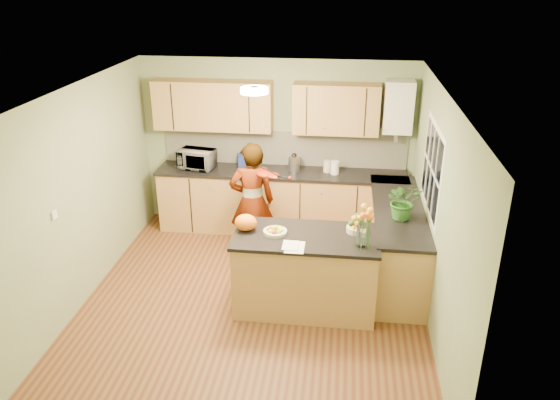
# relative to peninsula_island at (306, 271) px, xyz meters

# --- Properties ---
(floor) EXTENTS (4.50, 4.50, 0.00)m
(floor) POSITION_rel_peninsula_island_xyz_m (-0.61, 0.03, -0.47)
(floor) COLOR #572A19
(floor) RESTS_ON ground
(ceiling) EXTENTS (4.00, 4.50, 0.02)m
(ceiling) POSITION_rel_peninsula_island_xyz_m (-0.61, 0.03, 2.03)
(ceiling) COLOR white
(ceiling) RESTS_ON wall_back
(wall_back) EXTENTS (4.00, 0.02, 2.50)m
(wall_back) POSITION_rel_peninsula_island_xyz_m (-0.61, 2.28, 0.78)
(wall_back) COLOR gray
(wall_back) RESTS_ON floor
(wall_front) EXTENTS (4.00, 0.02, 2.50)m
(wall_front) POSITION_rel_peninsula_island_xyz_m (-0.61, -2.22, 0.78)
(wall_front) COLOR gray
(wall_front) RESTS_ON floor
(wall_left) EXTENTS (0.02, 4.50, 2.50)m
(wall_left) POSITION_rel_peninsula_island_xyz_m (-2.61, 0.03, 0.78)
(wall_left) COLOR gray
(wall_left) RESTS_ON floor
(wall_right) EXTENTS (0.02, 4.50, 2.50)m
(wall_right) POSITION_rel_peninsula_island_xyz_m (1.39, 0.03, 0.78)
(wall_right) COLOR gray
(wall_right) RESTS_ON floor
(back_counter) EXTENTS (3.64, 0.62, 0.94)m
(back_counter) POSITION_rel_peninsula_island_xyz_m (-0.51, 1.98, 0.01)
(back_counter) COLOR #AD7C45
(back_counter) RESTS_ON floor
(right_counter) EXTENTS (0.62, 2.24, 0.94)m
(right_counter) POSITION_rel_peninsula_island_xyz_m (1.09, 0.88, 0.01)
(right_counter) COLOR #AD7C45
(right_counter) RESTS_ON floor
(splashback) EXTENTS (3.60, 0.02, 0.52)m
(splashback) POSITION_rel_peninsula_island_xyz_m (-0.51, 2.26, 0.73)
(splashback) COLOR beige
(splashback) RESTS_ON back_counter
(upper_cabinets) EXTENTS (3.20, 0.34, 0.70)m
(upper_cabinets) POSITION_rel_peninsula_island_xyz_m (-0.79, 2.11, 1.38)
(upper_cabinets) COLOR #AD7C45
(upper_cabinets) RESTS_ON wall_back
(boiler) EXTENTS (0.40, 0.30, 0.86)m
(boiler) POSITION_rel_peninsula_island_xyz_m (1.09, 2.12, 1.43)
(boiler) COLOR white
(boiler) RESTS_ON wall_back
(window_right) EXTENTS (0.01, 1.30, 1.05)m
(window_right) POSITION_rel_peninsula_island_xyz_m (1.38, 0.63, 1.08)
(window_right) COLOR white
(window_right) RESTS_ON wall_right
(light_switch) EXTENTS (0.02, 0.09, 0.09)m
(light_switch) POSITION_rel_peninsula_island_xyz_m (-2.60, -0.57, 0.83)
(light_switch) COLOR white
(light_switch) RESTS_ON wall_left
(ceiling_lamp) EXTENTS (0.30, 0.30, 0.07)m
(ceiling_lamp) POSITION_rel_peninsula_island_xyz_m (-0.61, 0.33, 2.00)
(ceiling_lamp) COLOR #FFEABF
(ceiling_lamp) RESTS_ON ceiling
(peninsula_island) EXTENTS (1.62, 0.83, 0.93)m
(peninsula_island) POSITION_rel_peninsula_island_xyz_m (0.00, 0.00, 0.00)
(peninsula_island) COLOR #AD7C45
(peninsula_island) RESTS_ON floor
(fruit_dish) EXTENTS (0.27, 0.27, 0.09)m
(fruit_dish) POSITION_rel_peninsula_island_xyz_m (-0.35, 0.00, 0.50)
(fruit_dish) COLOR beige
(fruit_dish) RESTS_ON peninsula_island
(orange_bowl) EXTENTS (0.22, 0.22, 0.13)m
(orange_bowl) POSITION_rel_peninsula_island_xyz_m (0.55, 0.15, 0.52)
(orange_bowl) COLOR beige
(orange_bowl) RESTS_ON peninsula_island
(flower_vase) EXTENTS (0.28, 0.28, 0.51)m
(flower_vase) POSITION_rel_peninsula_island_xyz_m (0.60, -0.18, 0.80)
(flower_vase) COLOR silver
(flower_vase) RESTS_ON peninsula_island
(orange_bag) EXTENTS (0.28, 0.25, 0.19)m
(orange_bag) POSITION_rel_peninsula_island_xyz_m (-0.69, 0.05, 0.56)
(orange_bag) COLOR orange
(orange_bag) RESTS_ON peninsula_island
(papers) EXTENTS (0.20, 0.28, 0.01)m
(papers) POSITION_rel_peninsula_island_xyz_m (-0.10, -0.30, 0.47)
(papers) COLOR white
(papers) RESTS_ON peninsula_island
(violinist) EXTENTS (0.67, 0.52, 1.63)m
(violinist) POSITION_rel_peninsula_island_xyz_m (-0.80, 1.10, 0.35)
(violinist) COLOR tan
(violinist) RESTS_ON floor
(violin) EXTENTS (0.62, 0.54, 0.16)m
(violin) POSITION_rel_peninsula_island_xyz_m (-0.60, 0.88, 0.84)
(violin) COLOR #581205
(violin) RESTS_ON violinist
(microwave) EXTENTS (0.56, 0.43, 0.28)m
(microwave) POSITION_rel_peninsula_island_xyz_m (-1.76, 1.96, 0.61)
(microwave) COLOR white
(microwave) RESTS_ON back_counter
(blue_box) EXTENTS (0.32, 0.27, 0.22)m
(blue_box) POSITION_rel_peninsula_island_xyz_m (-1.02, 2.01, 0.58)
(blue_box) COLOR navy
(blue_box) RESTS_ON back_counter
(kettle) EXTENTS (0.17, 0.17, 0.31)m
(kettle) POSITION_rel_peninsula_island_xyz_m (-0.33, 2.01, 0.60)
(kettle) COLOR #B4B4B8
(kettle) RESTS_ON back_counter
(jar_cream) EXTENTS (0.12, 0.12, 0.17)m
(jar_cream) POSITION_rel_peninsula_island_xyz_m (0.15, 2.03, 0.56)
(jar_cream) COLOR beige
(jar_cream) RESTS_ON back_counter
(jar_white) EXTENTS (0.13, 0.13, 0.19)m
(jar_white) POSITION_rel_peninsula_island_xyz_m (0.26, 1.96, 0.57)
(jar_white) COLOR white
(jar_white) RESTS_ON back_counter
(potted_plant) EXTENTS (0.47, 0.43, 0.46)m
(potted_plant) POSITION_rel_peninsula_island_xyz_m (1.09, 0.55, 0.70)
(potted_plant) COLOR #2C6822
(potted_plant) RESTS_ON right_counter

